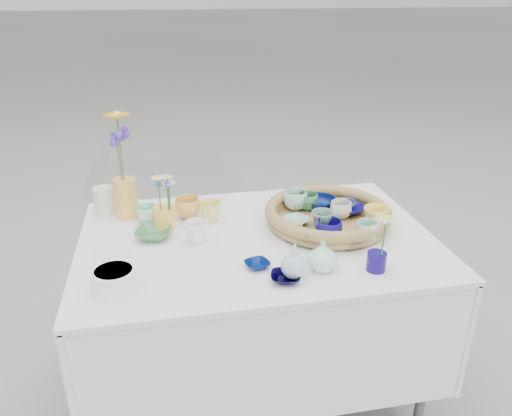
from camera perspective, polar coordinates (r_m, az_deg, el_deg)
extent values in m
plane|color=gray|center=(2.26, 0.10, -20.86)|extent=(80.00, 80.00, 0.00)
imported|color=#081552|center=(2.00, 7.28, 0.57)|extent=(0.16, 0.16, 0.04)
imported|color=#0A074C|center=(1.97, 10.46, -0.13)|extent=(0.16, 0.16, 0.03)
imported|color=#FFCD54|center=(1.85, 13.51, -1.15)|extent=(0.10, 0.10, 0.09)
imported|color=#54906D|center=(1.87, 8.01, -1.33)|extent=(0.10, 0.10, 0.03)
imported|color=slate|center=(1.80, 7.59, -1.54)|extent=(0.10, 0.10, 0.08)
imported|color=#77C3BD|center=(1.85, 4.57, -1.51)|extent=(0.13, 0.13, 0.02)
imported|color=#AAD6C5|center=(1.97, 4.51, 0.92)|extent=(0.12, 0.12, 0.08)
imported|color=silver|center=(1.92, 9.67, -0.21)|extent=(0.10, 0.10, 0.06)
imported|color=#A0C2DF|center=(2.03, 10.35, 0.48)|extent=(0.08, 0.08, 0.02)
imported|color=#110969|center=(1.75, 8.33, -2.51)|extent=(0.10, 0.10, 0.07)
imported|color=#FFCE6C|center=(1.80, 3.89, -2.27)|extent=(0.11, 0.11, 0.03)
imported|color=#9EDDD2|center=(1.77, 12.56, -2.53)|extent=(0.09, 0.09, 0.07)
imported|color=#427F53|center=(1.98, 5.92, 0.75)|extent=(0.11, 0.11, 0.07)
imported|color=#EDB14A|center=(1.95, -7.81, 0.01)|extent=(0.12, 0.12, 0.08)
imported|color=#E8DC65|center=(1.91, -5.24, -0.39)|extent=(0.10, 0.10, 0.08)
imported|color=#467B4F|center=(1.83, -11.61, -2.87)|extent=(0.16, 0.16, 0.03)
imported|color=white|center=(1.76, -6.82, -2.72)|extent=(0.10, 0.10, 0.08)
imported|color=#00114D|center=(1.61, 0.15, -6.47)|extent=(0.10, 0.10, 0.02)
imported|color=#A0E8C9|center=(1.95, -12.31, -0.68)|extent=(0.10, 0.10, 0.06)
imported|color=black|center=(1.54, 3.40, -7.93)|extent=(0.11, 0.11, 0.02)
imported|color=#A4EECF|center=(1.59, 7.61, -5.40)|extent=(0.10, 0.10, 0.10)
cylinder|color=#140762|center=(1.63, 13.59, -5.95)|extent=(0.07, 0.07, 0.06)
cylinder|color=#F8AD44|center=(1.98, -14.63, 1.06)|extent=(0.10, 0.10, 0.16)
cylinder|color=#FDBD45|center=(1.88, -10.42, -1.10)|extent=(0.09, 0.09, 0.09)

